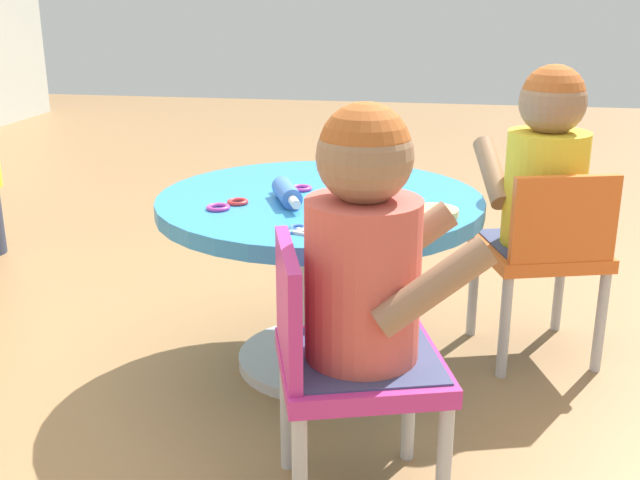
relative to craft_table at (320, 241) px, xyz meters
name	(u,v)px	position (x,y,z in m)	size (l,w,h in m)	color
ground_plane	(320,363)	(0.00, 0.00, -0.35)	(10.00, 10.00, 0.00)	#9E7247
craft_table	(320,241)	(0.00, 0.00, 0.00)	(0.83, 0.83, 0.47)	silver
child_chair_left	(343,363)	(-0.58, -0.14, -0.04)	(0.38, 0.38, 0.54)	#B7B7BC
seated_child_left	(366,247)	(-0.56, -0.18, 0.18)	(0.36, 0.41, 0.51)	#3F4772
child_chair_right	(544,252)	(0.14, -0.58, -0.04)	(0.37, 0.37, 0.54)	#B7B7BC
seated_child_right	(546,165)	(0.18, -0.57, 0.18)	(0.41, 0.36, 0.51)	#3F4772
rolling_pin	(287,193)	(-0.08, 0.07, 0.15)	(0.22, 0.11, 0.05)	#3F72CC
craft_scissors	(300,232)	(-0.31, -0.01, 0.12)	(0.12, 0.14, 0.01)	silver
playdough_blob_0	(435,213)	(-0.14, -0.29, 0.13)	(0.11, 0.11, 0.02)	#F2CC72
playdough_blob_1	(367,183)	(0.13, -0.10, 0.13)	(0.12, 0.12, 0.01)	#8CCCF2
cookie_cutter_0	(238,202)	(-0.11, 0.19, 0.13)	(0.05, 0.05, 0.01)	red
cookie_cutter_1	(218,207)	(-0.16, 0.22, 0.13)	(0.06, 0.06, 0.01)	#D83FA5
cookie_cutter_2	(301,188)	(0.05, 0.06, 0.13)	(0.05, 0.05, 0.01)	#D83FA5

